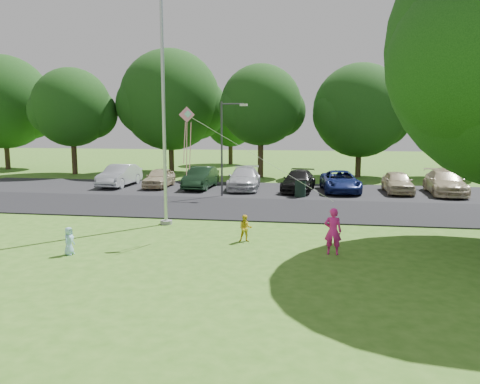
# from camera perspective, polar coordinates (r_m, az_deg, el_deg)

# --- Properties ---
(ground) EXTENTS (120.00, 120.00, 0.00)m
(ground) POSITION_cam_1_polar(r_m,az_deg,el_deg) (14.52, -1.85, -8.57)
(ground) COLOR #3A6D1C
(ground) RESTS_ON ground
(park_road) EXTENTS (60.00, 6.00, 0.06)m
(park_road) POSITION_cam_1_polar(r_m,az_deg,el_deg) (23.17, 2.40, -2.07)
(park_road) COLOR black
(park_road) RESTS_ON ground
(parking_strip) EXTENTS (42.00, 7.00, 0.06)m
(parking_strip) POSITION_cam_1_polar(r_m,az_deg,el_deg) (29.55, 3.89, 0.20)
(parking_strip) COLOR black
(parking_strip) RESTS_ON ground
(flagpole) EXTENTS (0.50, 0.50, 10.00)m
(flagpole) POSITION_cam_1_polar(r_m,az_deg,el_deg) (19.62, -9.26, 8.09)
(flagpole) COLOR #B7BABF
(flagpole) RESTS_ON ground
(street_lamp) EXTENTS (1.53, 0.21, 5.44)m
(street_lamp) POSITION_cam_1_polar(r_m,az_deg,el_deg) (26.78, -1.79, 6.33)
(street_lamp) COLOR #3F3F44
(street_lamp) RESTS_ON ground
(trash_can) EXTENTS (0.67, 0.67, 1.07)m
(trash_can) POSITION_cam_1_polar(r_m,az_deg,el_deg) (26.89, 7.36, 0.43)
(trash_can) COLOR black
(trash_can) RESTS_ON ground
(tree_row) EXTENTS (64.35, 11.94, 10.88)m
(tree_row) POSITION_cam_1_polar(r_m,az_deg,el_deg) (37.90, 7.65, 10.56)
(tree_row) COLOR #332316
(tree_row) RESTS_ON ground
(horizon_trees) EXTENTS (77.46, 7.20, 7.02)m
(horizon_trees) POSITION_cam_1_polar(r_m,az_deg,el_deg) (47.52, 10.96, 8.34)
(horizon_trees) COLOR #332316
(horizon_trees) RESTS_ON ground
(parked_cars) EXTENTS (22.36, 5.06, 1.43)m
(parked_cars) POSITION_cam_1_polar(r_m,az_deg,el_deg) (29.36, 5.21, 1.51)
(parked_cars) COLOR #B2B7BF
(parked_cars) RESTS_ON ground
(woman) EXTENTS (0.59, 0.41, 1.54)m
(woman) POSITION_cam_1_polar(r_m,az_deg,el_deg) (15.47, 11.26, -4.72)
(woman) COLOR #DE1D86
(woman) RESTS_ON ground
(child_yellow) EXTENTS (0.53, 0.45, 0.98)m
(child_yellow) POSITION_cam_1_polar(r_m,az_deg,el_deg) (16.84, 0.66, -4.45)
(child_yellow) COLOR yellow
(child_yellow) RESTS_ON ground
(child_blue) EXTENTS (0.31, 0.46, 0.91)m
(child_blue) POSITION_cam_1_polar(r_m,az_deg,el_deg) (16.19, -20.12, -5.62)
(child_blue) COLOR #9DD1F0
(child_blue) RESTS_ON ground
(kite) EXTENTS (5.46, 1.53, 3.08)m
(kite) POSITION_cam_1_polar(r_m,az_deg,el_deg) (16.90, -6.09, 7.66)
(kite) COLOR pink
(kite) RESTS_ON ground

